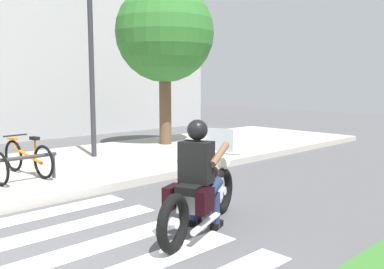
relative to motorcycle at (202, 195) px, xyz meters
name	(u,v)px	position (x,y,z in m)	size (l,w,h in m)	color
crosswalk_stripe_1	(133,269)	(-1.33, -0.33, -0.47)	(2.80, 0.40, 0.01)	white
crosswalk_stripe_2	(93,247)	(-1.33, 0.47, -0.47)	(2.80, 0.40, 0.01)	white
crosswalk_stripe_3	(61,229)	(-1.33, 1.27, -0.47)	(2.80, 0.40, 0.01)	white
crosswalk_stripe_4	(35,215)	(-1.33, 2.07, -0.47)	(2.80, 0.40, 0.01)	white
motorcycle	(202,195)	(0.00, 0.00, 0.00)	(2.13, 1.00, 1.27)	black
rider	(199,168)	(-0.07, -0.03, 0.37)	(0.75, 0.68, 1.46)	black
bicycle_7	(28,157)	(-0.58, 4.10, 0.03)	(0.48, 1.68, 0.76)	black
street_lamp	(91,42)	(1.39, 5.04, 2.37)	(0.28, 0.28, 4.75)	#2D2D33
tree_near_rack	(165,34)	(3.96, 5.44, 2.79)	(2.76, 2.76, 4.67)	brown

